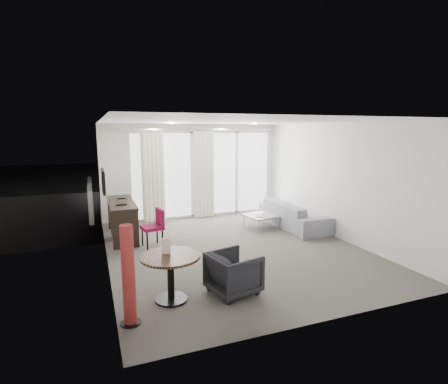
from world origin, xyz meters
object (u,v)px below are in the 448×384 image
object	(u,v)px
desk	(122,220)
sofa	(293,214)
round_table	(171,278)
rattan_chair_a	(207,192)
desk_chair	(152,228)
rattan_chair_b	(228,190)
red_lamp	(128,276)
coffee_table	(261,221)
tub_armchair	(234,273)

from	to	relation	value
desk	sofa	xyz separation A→B (m)	(4.14, -0.65, -0.09)
round_table	rattan_chair_a	size ratio (longest dim) A/B	1.16
desk	rattan_chair_a	world-z (taller)	desk
desk_chair	rattan_chair_b	size ratio (longest dim) A/B	1.08
desk_chair	rattan_chair_a	size ratio (longest dim) A/B	1.10
rattan_chair_a	rattan_chair_b	size ratio (longest dim) A/B	0.98
desk_chair	round_table	size ratio (longest dim) A/B	0.94
red_lamp	rattan_chair_a	size ratio (longest dim) A/B	1.78
desk	red_lamp	size ratio (longest dim) A/B	1.37
desk	coffee_table	xyz separation A→B (m)	(3.32, -0.46, -0.25)
tub_armchair	coffee_table	xyz separation A→B (m)	(2.01, 3.04, -0.15)
coffee_table	rattan_chair_a	bearing A→B (deg)	94.89
round_table	rattan_chair_b	world-z (taller)	rattan_chair_b
coffee_table	rattan_chair_b	distance (m)	3.52
rattan_chair_b	rattan_chair_a	bearing A→B (deg)	-174.23
round_table	coffee_table	distance (m)	4.16
red_lamp	sofa	size ratio (longest dim) A/B	0.59
desk_chair	red_lamp	distance (m)	3.03
round_table	rattan_chair_b	size ratio (longest dim) A/B	1.14
desk_chair	tub_armchair	xyz separation A→B (m)	(0.78, -2.60, -0.09)
red_lamp	rattan_chair_a	distance (m)	7.56
coffee_table	rattan_chair_b	bearing A→B (deg)	82.19
desk	rattan_chair_a	xyz separation A→B (m)	(3.03, 2.98, -0.05)
rattan_chair_a	sofa	bearing A→B (deg)	-64.25
rattan_chair_a	coffee_table	bearing A→B (deg)	-76.40
desk	round_table	world-z (taller)	desk
round_table	sofa	world-z (taller)	round_table
red_lamp	sofa	bearing A→B (deg)	35.95
desk	desk_chair	world-z (taller)	desk
rattan_chair_a	rattan_chair_b	xyz separation A→B (m)	(0.77, 0.04, 0.01)
desk	rattan_chair_b	distance (m)	4.86
desk	tub_armchair	size ratio (longest dim) A/B	2.56
red_lamp	desk	bearing A→B (deg)	86.37
round_table	desk	bearing A→B (deg)	96.36
coffee_table	rattan_chair_b	xyz separation A→B (m)	(0.48, 3.48, 0.20)
tub_armchair	coffee_table	size ratio (longest dim) A/B	0.92
red_lamp	tub_armchair	bearing A→B (deg)	11.80
sofa	tub_armchair	bearing A→B (deg)	135.27
tub_armchair	desk_chair	bearing A→B (deg)	3.30
desk_chair	red_lamp	size ratio (longest dim) A/B	0.62
coffee_table	desk	bearing A→B (deg)	172.20
round_table	rattan_chair_b	xyz separation A→B (m)	(3.42, 6.42, 0.03)
coffee_table	rattan_chair_a	xyz separation A→B (m)	(-0.29, 3.44, 0.20)
desk	rattan_chair_b	xyz separation A→B (m)	(3.80, 3.03, -0.04)
sofa	round_table	bearing A→B (deg)	126.15
tub_armchair	coffee_table	world-z (taller)	tub_armchair
desk_chair	coffee_table	xyz separation A→B (m)	(2.79, 0.45, -0.23)
rattan_chair_a	tub_armchair	bearing A→B (deg)	-96.10
desk_chair	rattan_chair_b	bearing A→B (deg)	40.82
red_lamp	rattan_chair_b	world-z (taller)	red_lamp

